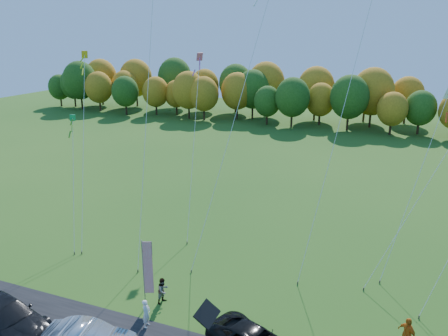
% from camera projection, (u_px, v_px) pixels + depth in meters
% --- Properties ---
extents(ground, '(160.00, 160.00, 0.00)m').
position_uv_depth(ground, '(185.00, 317.00, 24.43)').
color(ground, '#214E14').
extents(tree_line, '(116.00, 12.00, 10.00)m').
position_uv_depth(tree_line, '(331.00, 127.00, 73.24)').
color(tree_line, '#1E4711').
rests_on(tree_line, ground).
extents(dark_truck_a, '(6.36, 3.57, 1.74)m').
position_uv_depth(dark_truck_a, '(5.00, 317.00, 23.01)').
color(dark_truck_a, black).
rests_on(dark_truck_a, ground).
extents(person_tailgate_a, '(0.44, 0.62, 1.60)m').
position_uv_depth(person_tailgate_a, '(146.00, 313.00, 23.42)').
color(person_tailgate_a, white).
rests_on(person_tailgate_a, ground).
extents(person_tailgate_b, '(0.78, 0.90, 1.57)m').
position_uv_depth(person_tailgate_b, '(163.00, 290.00, 25.53)').
color(person_tailgate_b, gray).
rests_on(person_tailgate_b, ground).
extents(person_east, '(1.10, 1.05, 1.84)m').
position_uv_depth(person_east, '(407.00, 334.00, 21.63)').
color(person_east, '#CD5F13').
rests_on(person_east, ground).
extents(feather_flag, '(0.53, 0.27, 4.30)m').
position_uv_depth(feather_flag, '(147.00, 267.00, 24.49)').
color(feather_flag, '#999999').
rests_on(feather_flag, ground).
extents(kite_delta_blue, '(4.06, 10.27, 25.85)m').
position_uv_depth(kite_delta_blue, '(149.00, 71.00, 29.76)').
color(kite_delta_blue, '#4C3F33').
rests_on(kite_delta_blue, ground).
extents(kite_parafoil_orange, '(5.79, 12.04, 28.56)m').
position_uv_depth(kite_parafoil_orange, '(359.00, 51.00, 27.76)').
color(kite_parafoil_orange, '#4C3F33').
rests_on(kite_parafoil_orange, ground).
extents(kite_delta_red, '(4.40, 10.79, 22.19)m').
position_uv_depth(kite_delta_red, '(239.00, 102.00, 29.59)').
color(kite_delta_red, '#4C3F33').
rests_on(kite_delta_red, ground).
extents(kite_parafoil_rainbow, '(8.42, 6.60, 15.24)m').
position_uv_depth(kite_parafoil_rainbow, '(438.00, 168.00, 26.20)').
color(kite_parafoil_rainbow, '#4C3F33').
rests_on(kite_parafoil_rainbow, ground).
extents(kite_diamond_yellow, '(4.39, 7.64, 14.13)m').
position_uv_depth(kite_diamond_yellow, '(83.00, 147.00, 33.14)').
color(kite_diamond_yellow, '#4C3F33').
rests_on(kite_diamond_yellow, ground).
extents(kite_diamond_green, '(3.13, 4.81, 9.52)m').
position_uv_depth(kite_diamond_green, '(73.00, 182.00, 32.30)').
color(kite_diamond_green, '#4C3F33').
rests_on(kite_diamond_green, ground).
extents(kite_diamond_white, '(3.62, 6.35, 12.39)m').
position_uv_depth(kite_diamond_white, '(415.00, 185.00, 27.94)').
color(kite_diamond_white, '#4C3F33').
rests_on(kite_diamond_white, ground).
extents(kite_diamond_pink, '(3.02, 8.65, 13.93)m').
position_uv_depth(kite_diamond_pink, '(194.00, 143.00, 34.83)').
color(kite_diamond_pink, '#4C3F33').
rests_on(kite_diamond_pink, ground).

